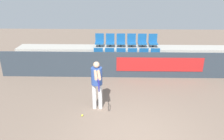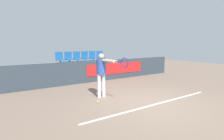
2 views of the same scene
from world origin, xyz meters
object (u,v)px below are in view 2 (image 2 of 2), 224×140
at_px(stadium_chair_7, 69,58).
at_px(tennis_ball, 97,102).
at_px(stadium_chair_4, 101,66).
at_px(stadium_chair_9, 86,57).
at_px(stadium_chair_11, 100,56).
at_px(stadium_chair_2, 84,67).
at_px(stadium_chair_3, 93,66).
at_px(stadium_chair_6, 60,58).
at_px(stadium_chair_0, 66,68).
at_px(stadium_chair_8, 77,57).
at_px(stadium_chair_1, 75,67).
at_px(tennis_player, 102,70).
at_px(stadium_chair_5, 108,65).
at_px(stadium_chair_10, 93,57).

bearing_deg(stadium_chair_7, tennis_ball, -98.79).
relative_size(stadium_chair_4, stadium_chair_9, 1.00).
bearing_deg(stadium_chair_9, stadium_chair_11, 0.00).
distance_m(stadium_chair_2, stadium_chair_11, 1.92).
distance_m(stadium_chair_3, stadium_chair_11, 1.50).
relative_size(stadium_chair_6, stadium_chair_9, 1.00).
relative_size(stadium_chair_0, stadium_chair_3, 1.00).
xyz_separation_m(stadium_chair_4, stadium_chair_8, (-1.06, 0.95, 0.48)).
relative_size(stadium_chair_0, stadium_chair_11, 1.00).
height_order(stadium_chair_7, tennis_ball, stadium_chair_7).
bearing_deg(stadium_chair_0, stadium_chair_1, 0.00).
height_order(stadium_chair_1, stadium_chair_11, stadium_chair_11).
relative_size(stadium_chair_3, tennis_player, 0.38).
distance_m(stadium_chair_3, stadium_chair_7, 1.50).
xyz_separation_m(tennis_player, tennis_ball, (-0.45, -0.43, -1.01)).
bearing_deg(stadium_chair_5, stadium_chair_0, 180.00).
distance_m(stadium_chair_2, stadium_chair_3, 0.53).
height_order(stadium_chair_10, tennis_ball, stadium_chair_10).
bearing_deg(stadium_chair_0, stadium_chair_7, 60.63).
bearing_deg(stadium_chair_8, stadium_chair_7, 180.00).
distance_m(stadium_chair_4, stadium_chair_6, 2.38).
bearing_deg(stadium_chair_2, stadium_chair_5, 0.00).
xyz_separation_m(stadium_chair_7, tennis_ball, (-0.74, -4.77, -1.20)).
bearing_deg(stadium_chair_11, stadium_chair_2, -149.36).
distance_m(stadium_chair_5, tennis_player, 4.18).
distance_m(stadium_chair_6, tennis_ball, 4.93).
bearing_deg(stadium_chair_11, stadium_chair_7, 180.00).
relative_size(stadium_chair_1, tennis_ball, 9.51).
distance_m(stadium_chair_0, stadium_chair_6, 1.06).
xyz_separation_m(stadium_chair_8, stadium_chair_9, (0.53, 0.00, 0.00)).
relative_size(stadium_chair_2, stadium_chair_11, 1.00).
distance_m(stadium_chair_1, stadium_chair_10, 1.92).
relative_size(stadium_chair_4, stadium_chair_11, 1.00).
bearing_deg(stadium_chair_1, stadium_chair_2, 0.00).
xyz_separation_m(stadium_chair_2, stadium_chair_6, (-1.06, 0.95, 0.48)).
bearing_deg(stadium_chair_0, stadium_chair_3, 0.00).
relative_size(stadium_chair_6, tennis_ball, 9.51).
distance_m(stadium_chair_9, tennis_ball, 5.24).
bearing_deg(stadium_chair_3, stadium_chair_5, 0.00).
height_order(tennis_player, tennis_ball, tennis_player).
distance_m(stadium_chair_8, stadium_chair_10, 1.06).
relative_size(stadium_chair_1, stadium_chair_7, 1.00).
relative_size(stadium_chair_3, stadium_chair_4, 1.00).
bearing_deg(stadium_chair_0, stadium_chair_8, 41.62).
xyz_separation_m(stadium_chair_9, tennis_player, (-1.35, -4.34, -0.19)).
bearing_deg(stadium_chair_8, stadium_chair_6, 180.00).
distance_m(stadium_chair_7, stadium_chair_9, 1.06).
distance_m(stadium_chair_3, stadium_chair_4, 0.53).
bearing_deg(stadium_chair_10, tennis_ball, -116.05).
xyz_separation_m(stadium_chair_0, stadium_chair_11, (2.66, 0.95, 0.48)).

